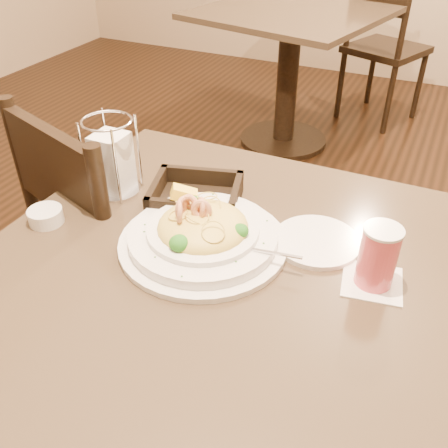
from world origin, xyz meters
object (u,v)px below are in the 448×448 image
at_px(napkin_caddy, 112,161).
at_px(side_plate, 317,241).
at_px(pasta_bowl, 203,233).
at_px(dining_chair_near, 118,250).
at_px(bread_basket, 196,197).
at_px(dining_chair_far, 383,43).
at_px(background_table, 289,56).
at_px(drink_glass, 378,257).
at_px(main_table, 220,351).
at_px(butter_ramekin, 46,216).

relative_size(napkin_caddy, side_plate, 1.03).
height_order(pasta_bowl, napkin_caddy, napkin_caddy).
height_order(dining_chair_near, bread_basket, dining_chair_near).
height_order(dining_chair_far, napkin_caddy, napkin_caddy).
bearing_deg(background_table, napkin_caddy, -83.40).
height_order(dining_chair_far, pasta_bowl, dining_chair_far).
bearing_deg(side_plate, bread_basket, 175.31).
relative_size(dining_chair_near, bread_basket, 4.16).
relative_size(pasta_bowl, side_plate, 2.15).
xyz_separation_m(drink_glass, side_plate, (-0.12, 0.07, -0.05)).
distance_m(drink_glass, side_plate, 0.15).
xyz_separation_m(main_table, pasta_bowl, (-0.05, 0.04, 0.27)).
distance_m(pasta_bowl, drink_glass, 0.33).
bearing_deg(butter_ramekin, side_plate, 17.55).
relative_size(dining_chair_near, side_plate, 5.45).
relative_size(dining_chair_far, napkin_caddy, 5.29).
xyz_separation_m(main_table, napkin_caddy, (-0.33, 0.14, 0.32)).
bearing_deg(bread_basket, dining_chair_near, 168.22).
height_order(main_table, bread_basket, bread_basket).
bearing_deg(drink_glass, bread_basket, 167.20).
bearing_deg(drink_glass, dining_chair_near, 167.62).
bearing_deg(butter_ramekin, pasta_bowl, 11.74).
xyz_separation_m(bread_basket, butter_ramekin, (-0.25, -0.19, -0.00)).
height_order(background_table, butter_ramekin, butter_ramekin).
distance_m(background_table, napkin_caddy, 1.95).
bearing_deg(butter_ramekin, dining_chair_far, 84.58).
bearing_deg(butter_ramekin, drink_glass, 8.64).
xyz_separation_m(main_table, dining_chair_far, (-0.13, 2.62, -0.02)).
relative_size(pasta_bowl, napkin_caddy, 2.08).
relative_size(background_table, napkin_caddy, 6.10).
height_order(main_table, background_table, same).
bearing_deg(butter_ramekin, bread_basket, 37.18).
bearing_deg(dining_chair_near, butter_ramekin, 117.12).
relative_size(background_table, dining_chair_near, 1.15).
relative_size(drink_glass, napkin_caddy, 0.68).
distance_m(background_table, dining_chair_far, 0.71).
height_order(dining_chair_near, butter_ramekin, dining_chair_near).
bearing_deg(main_table, pasta_bowl, 143.89).
distance_m(main_table, butter_ramekin, 0.46).
xyz_separation_m(background_table, dining_chair_far, (0.41, 0.57, -0.02)).
xyz_separation_m(napkin_caddy, butter_ramekin, (-0.06, -0.17, -0.06)).
bearing_deg(napkin_caddy, main_table, -22.89).
relative_size(main_table, pasta_bowl, 2.46).
xyz_separation_m(drink_glass, bread_basket, (-0.40, 0.09, -0.04)).
bearing_deg(drink_glass, pasta_bowl, -174.58).
distance_m(dining_chair_far, pasta_bowl, 2.60).
height_order(dining_chair_far, drink_glass, dining_chair_far).
bearing_deg(dining_chair_far, dining_chair_near, 104.78).
bearing_deg(main_table, dining_chair_far, 92.93).
bearing_deg(dining_chair_near, drink_glass, -173.27).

